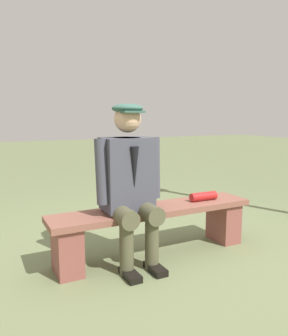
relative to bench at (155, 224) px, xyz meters
name	(u,v)px	position (x,y,z in m)	size (l,w,h in m)	color
ground_plane	(154,254)	(0.00, 0.00, -0.29)	(30.00, 30.00, 0.00)	#6A754D
bench	(155,224)	(0.00, 0.00, 0.00)	(1.84, 0.36, 0.43)	brown
seated_man	(129,179)	(0.26, 0.05, 0.43)	(0.57, 0.55, 1.31)	#434350
rolled_magazine	(203,196)	(-0.51, 0.01, 0.19)	(0.08, 0.08, 0.27)	#B21E1E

